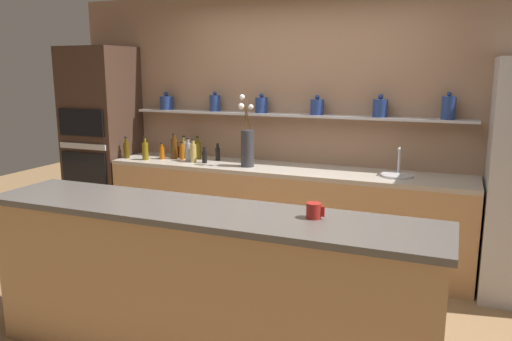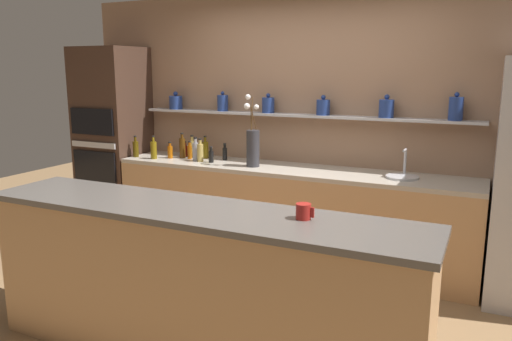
% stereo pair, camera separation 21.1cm
% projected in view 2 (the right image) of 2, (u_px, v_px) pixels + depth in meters
% --- Properties ---
extents(ground_plane, '(12.00, 12.00, 0.00)m').
position_uv_depth(ground_plane, '(242.00, 315.00, 3.83)').
color(ground_plane, olive).
extents(back_wall_unit, '(5.20, 0.28, 2.60)m').
position_uv_depth(back_wall_unit, '(313.00, 125.00, 4.98)').
color(back_wall_unit, '#937056').
rests_on(back_wall_unit, ground_plane).
extents(back_counter_unit, '(3.54, 0.62, 0.92)m').
position_uv_depth(back_counter_unit, '(287.00, 214.00, 4.89)').
color(back_counter_unit, tan).
rests_on(back_counter_unit, ground_plane).
extents(island_counter, '(2.92, 0.61, 1.02)m').
position_uv_depth(island_counter, '(195.00, 285.00, 3.15)').
color(island_counter, tan).
rests_on(island_counter, ground_plane).
extents(oven_tower, '(0.68, 0.64, 2.09)m').
position_uv_depth(oven_tower, '(114.00, 142.00, 5.66)').
color(oven_tower, '#3D281E').
rests_on(oven_tower, ground_plane).
extents(flower_vase, '(0.15, 0.13, 0.70)m').
position_uv_depth(flower_vase, '(253.00, 145.00, 4.82)').
color(flower_vase, '#2D2D33').
rests_on(flower_vase, back_counter_unit).
extents(sink_fixture, '(0.28, 0.28, 0.25)m').
position_uv_depth(sink_fixture, '(402.00, 175.00, 4.35)').
color(sink_fixture, '#B7B7BC').
rests_on(sink_fixture, back_counter_unit).
extents(bottle_spirit_0, '(0.06, 0.06, 0.24)m').
position_uv_depth(bottle_spirit_0, '(196.00, 151.00, 5.16)').
color(bottle_spirit_0, gray).
rests_on(bottle_spirit_0, back_counter_unit).
extents(bottle_sauce_1, '(0.05, 0.05, 0.19)m').
position_uv_depth(bottle_sauce_1, '(190.00, 151.00, 5.26)').
color(bottle_sauce_1, '#9E4C0A').
rests_on(bottle_sauce_1, back_counter_unit).
extents(bottle_sauce_2, '(0.05, 0.05, 0.16)m').
position_uv_depth(bottle_sauce_2, '(211.00, 156.00, 5.06)').
color(bottle_sauce_2, black).
rests_on(bottle_sauce_2, back_counter_unit).
extents(bottle_spirit_3, '(0.06, 0.06, 0.27)m').
position_uv_depth(bottle_spirit_3, '(182.00, 147.00, 5.31)').
color(bottle_spirit_3, '#4C2D0C').
rests_on(bottle_spirit_3, back_counter_unit).
extents(bottle_oil_4, '(0.07, 0.07, 0.24)m').
position_uv_depth(bottle_oil_4, '(205.00, 149.00, 5.30)').
color(bottle_oil_4, brown).
rests_on(bottle_oil_4, back_counter_unit).
extents(bottle_spirit_5, '(0.06, 0.06, 0.24)m').
position_uv_depth(bottle_spirit_5, '(200.00, 152.00, 5.10)').
color(bottle_spirit_5, tan).
rests_on(bottle_spirit_5, back_counter_unit).
extents(bottle_sauce_6, '(0.05, 0.05, 0.18)m').
position_uv_depth(bottle_sauce_6, '(170.00, 151.00, 5.30)').
color(bottle_sauce_6, '#9E4C0A').
rests_on(bottle_sauce_6, back_counter_unit).
extents(bottle_spirit_7, '(0.07, 0.07, 0.24)m').
position_uv_depth(bottle_spirit_7, '(192.00, 148.00, 5.35)').
color(bottle_spirit_7, tan).
rests_on(bottle_spirit_7, back_counter_unit).
extents(bottle_sauce_8, '(0.05, 0.05, 0.18)m').
position_uv_depth(bottle_sauce_8, '(225.00, 153.00, 5.20)').
color(bottle_sauce_8, black).
rests_on(bottle_sauce_8, back_counter_unit).
extents(bottle_oil_9, '(0.07, 0.07, 0.25)m').
position_uv_depth(bottle_oil_9, '(154.00, 150.00, 5.26)').
color(bottle_oil_9, brown).
rests_on(bottle_oil_9, back_counter_unit).
extents(bottle_sauce_10, '(0.05, 0.05, 0.17)m').
position_uv_depth(bottle_sauce_10, '(185.00, 150.00, 5.40)').
color(bottle_sauce_10, maroon).
rests_on(bottle_sauce_10, back_counter_unit).
extents(bottle_oil_11, '(0.06, 0.06, 0.23)m').
position_uv_depth(bottle_oil_11, '(136.00, 149.00, 5.37)').
color(bottle_oil_11, '#47380A').
rests_on(bottle_oil_11, back_counter_unit).
extents(coffee_mug, '(0.11, 0.09, 0.09)m').
position_uv_depth(coffee_mug, '(304.00, 211.00, 2.81)').
color(coffee_mug, maroon).
rests_on(coffee_mug, island_counter).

